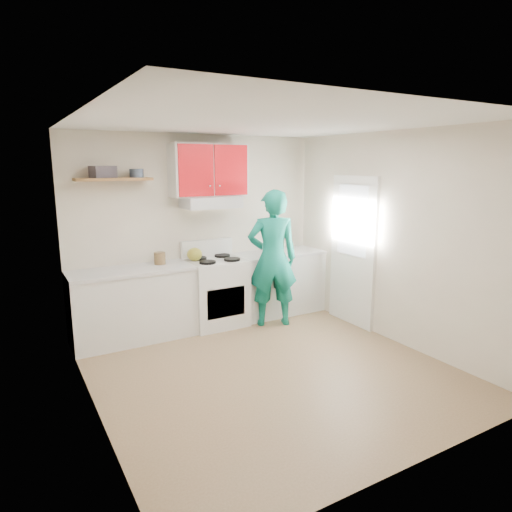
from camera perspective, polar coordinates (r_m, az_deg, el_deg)
floor at (r=5.05m, az=1.70°, el=-14.17°), size 3.80×3.80×0.00m
ceiling at (r=4.57m, az=1.90°, el=16.66°), size 3.60×3.80×0.04m
back_wall at (r=6.31m, az=-7.34°, el=3.32°), size 3.60×0.04×2.60m
front_wall at (r=3.23m, az=19.90°, el=-5.17°), size 3.60×0.04×2.60m
left_wall at (r=4.02m, az=-20.62°, el=-2.04°), size 0.04×3.80×2.60m
right_wall at (r=5.78m, az=17.15°, el=2.15°), size 0.04×3.80×2.60m
door at (r=6.30m, az=12.21°, el=0.60°), size 0.05×0.85×2.05m
door_glass at (r=6.22m, az=12.19°, el=4.42°), size 0.01×0.55×0.95m
counter_left at (r=5.90m, az=-15.38°, el=-6.06°), size 1.52×0.60×0.90m
counter_right at (r=6.74m, az=2.83°, el=-3.45°), size 1.32×0.60×0.90m
stove at (r=6.24m, az=-5.13°, el=-4.63°), size 0.76×0.65×0.92m
range_hood at (r=6.11m, az=-5.76°, el=6.81°), size 0.76×0.44×0.15m
upper_cabinets at (r=6.14m, az=-6.06°, el=10.80°), size 1.02×0.33×0.70m
shelf at (r=5.76m, az=-17.68°, el=9.29°), size 0.90×0.30×0.04m
books at (r=5.72m, az=-18.90°, el=10.09°), size 0.31×0.26×0.14m
tin at (r=5.79m, az=-14.96°, el=10.15°), size 0.23×0.23×0.10m
kettle at (r=6.09m, az=-7.83°, el=0.22°), size 0.23×0.23×0.18m
crock at (r=5.95m, az=-12.14°, el=-0.39°), size 0.18×0.18×0.18m
cutting_board at (r=6.55m, az=1.83°, el=0.23°), size 0.36×0.30×0.02m
silicone_mat at (r=6.80m, az=4.92°, el=0.57°), size 0.39×0.35×0.01m
person at (r=6.11m, az=2.11°, el=-0.32°), size 0.80×0.66×1.87m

